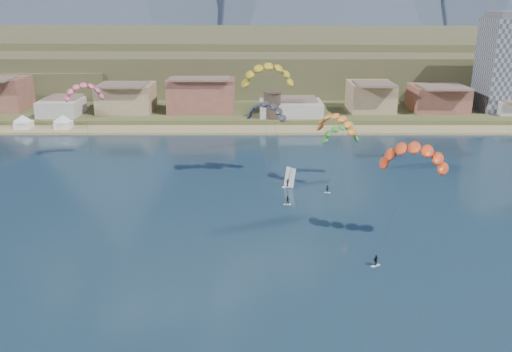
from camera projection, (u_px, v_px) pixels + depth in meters
The scene contains 14 objects.
ground at pixel (256, 349), 60.51m from camera, with size 2400.00×2400.00×0.00m, color black.
beach at pixel (256, 130), 161.06m from camera, with size 2200.00×12.00×0.90m.
land at pixel (257, 35), 592.13m from camera, with size 2200.00×900.00×4.00m.
foothills at pixel (299, 57), 278.32m from camera, with size 940.00×210.00×18.00m.
town at pixel (134, 95), 173.86m from camera, with size 400.00×24.00×12.00m.
watchtower at pixel (272, 104), 166.72m from camera, with size 5.82×5.82×8.60m.
beach_tents at pixel (2, 118), 160.07m from camera, with size 43.40×6.40×5.00m.
kitesurfer_yellow at pixel (268, 72), 107.43m from camera, with size 11.61×15.72×27.48m.
kitesurfer_orange at pixel (414, 152), 82.67m from camera, with size 13.46×13.25×19.09m.
kitesurfer_green at pixel (341, 131), 114.95m from camera, with size 8.93×12.22×14.45m.
distant_kite_pink at pixel (84, 89), 125.10m from camera, with size 10.11×7.57×20.63m.
distant_kite_dark at pixel (266, 108), 116.25m from camera, with size 10.09×7.26×18.21m.
distant_kite_orange at pixel (336, 120), 107.62m from camera, with size 9.24×8.52×17.56m.
windsurfer at pixel (289, 181), 112.12m from camera, with size 2.43×2.66×4.18m.
Camera 1 is at (0.11, -51.30, 37.58)m, focal length 37.55 mm.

